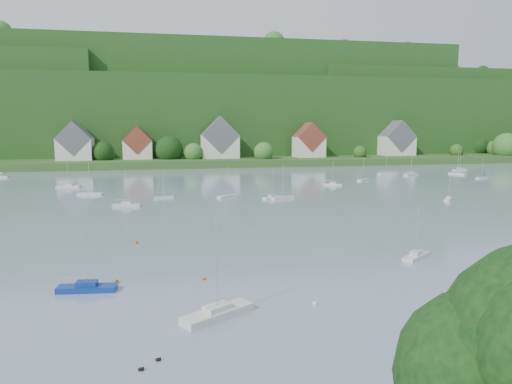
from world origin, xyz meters
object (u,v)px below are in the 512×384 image
(near_sailboat_1, at_px, (87,287))
(near_sailboat_3, at_px, (416,255))
(near_sailboat_0, at_px, (217,312))
(near_sailboat_2, at_px, (503,348))

(near_sailboat_1, xyz_separation_m, near_sailboat_3, (40.77, 4.53, -0.03))
(near_sailboat_0, distance_m, near_sailboat_2, 23.65)
(near_sailboat_0, relative_size, near_sailboat_2, 1.14)
(near_sailboat_2, xyz_separation_m, near_sailboat_3, (7.00, 25.07, -0.04))
(near_sailboat_2, relative_size, near_sailboat_3, 1.19)
(near_sailboat_0, xyz_separation_m, near_sailboat_2, (20.91, -11.05, -0.04))
(near_sailboat_0, height_order, near_sailboat_1, near_sailboat_0)
(near_sailboat_2, distance_m, near_sailboat_3, 26.03)
(near_sailboat_0, relative_size, near_sailboat_1, 1.18)
(near_sailboat_1, distance_m, near_sailboat_3, 41.02)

